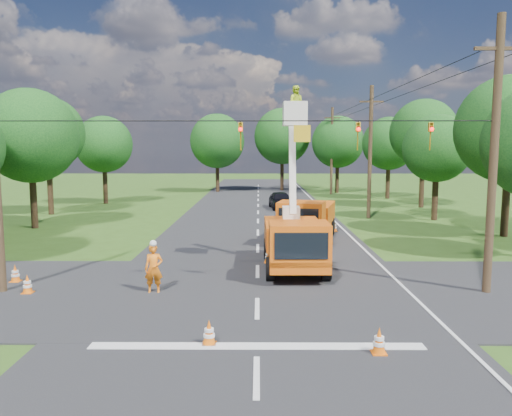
{
  "coord_description": "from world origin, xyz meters",
  "views": [
    {
      "loc": [
        0.05,
        -16.04,
        5.33
      ],
      "look_at": [
        -0.07,
        6.68,
        2.6
      ],
      "focal_mm": 35.0,
      "sensor_mm": 36.0,
      "label": 1
    }
  ],
  "objects_px": {
    "tree_left_f": "(104,144)",
    "pole_right_far": "(332,150)",
    "bucket_truck": "(295,232)",
    "tree_right_b": "(510,130)",
    "distant_car": "(281,200)",
    "traffic_cone_1": "(379,341)",
    "traffic_cone_5": "(15,274)",
    "tree_far_b": "(282,136)",
    "ground_worker": "(154,269)",
    "pole_right_near": "(494,154)",
    "tree_left_d": "(30,136)",
    "tree_right_d": "(424,133)",
    "tree_left_e": "(47,134)",
    "tree_right_e": "(389,144)",
    "traffic_cone_3": "(312,240)",
    "second_truck": "(307,218)",
    "traffic_cone_6": "(334,226)",
    "tree_right_c": "(437,148)",
    "pole_right_mid": "(370,151)",
    "tree_far_a": "(217,141)",
    "traffic_cone_2": "(268,256)",
    "tree_far_c": "(338,142)",
    "traffic_cone_4": "(27,284)",
    "traffic_cone_0": "(209,333)"
  },
  "relations": [
    {
      "from": "pole_right_far",
      "to": "tree_left_d",
      "type": "height_order",
      "value": "pole_right_far"
    },
    {
      "from": "traffic_cone_1",
      "to": "traffic_cone_3",
      "type": "relative_size",
      "value": 1.0
    },
    {
      "from": "traffic_cone_6",
      "to": "pole_right_near",
      "type": "relative_size",
      "value": 0.07
    },
    {
      "from": "traffic_cone_0",
      "to": "tree_left_d",
      "type": "relative_size",
      "value": 0.08
    },
    {
      "from": "second_truck",
      "to": "tree_right_e",
      "type": "xyz_separation_m",
      "value": [
        10.95,
        24.47,
        4.52
      ]
    },
    {
      "from": "distant_car",
      "to": "tree_right_e",
      "type": "height_order",
      "value": "tree_right_e"
    },
    {
      "from": "ground_worker",
      "to": "tree_right_b",
      "type": "distance_m",
      "value": 23.05
    },
    {
      "from": "ground_worker",
      "to": "second_truck",
      "type": "bearing_deg",
      "value": 53.11
    },
    {
      "from": "tree_far_c",
      "to": "traffic_cone_6",
      "type": "bearing_deg",
      "value": -99.19
    },
    {
      "from": "bucket_truck",
      "to": "pole_right_near",
      "type": "distance_m",
      "value": 8.44
    },
    {
      "from": "traffic_cone_5",
      "to": "tree_right_e",
      "type": "height_order",
      "value": "tree_right_e"
    },
    {
      "from": "tree_right_b",
      "to": "tree_far_c",
      "type": "bearing_deg",
      "value": 100.39
    },
    {
      "from": "traffic_cone_0",
      "to": "pole_right_far",
      "type": "bearing_deg",
      "value": 77.73
    },
    {
      "from": "tree_left_d",
      "to": "pole_right_near",
      "type": "bearing_deg",
      "value": -32.55
    },
    {
      "from": "tree_right_b",
      "to": "pole_right_near",
      "type": "bearing_deg",
      "value": -118.44
    },
    {
      "from": "traffic_cone_4",
      "to": "pole_right_near",
      "type": "height_order",
      "value": "pole_right_near"
    },
    {
      "from": "tree_left_d",
      "to": "tree_right_b",
      "type": "xyz_separation_m",
      "value": [
        30.0,
        -3.0,
        0.31
      ]
    },
    {
      "from": "pole_right_near",
      "to": "pole_right_far",
      "type": "distance_m",
      "value": 40.0
    },
    {
      "from": "tree_left_e",
      "to": "traffic_cone_4",
      "type": "bearing_deg",
      "value": -69.43
    },
    {
      "from": "ground_worker",
      "to": "pole_right_mid",
      "type": "xyz_separation_m",
      "value": [
        12.31,
        20.11,
        4.19
      ]
    },
    {
      "from": "pole_right_far",
      "to": "traffic_cone_2",
      "type": "bearing_deg",
      "value": -102.78
    },
    {
      "from": "traffic_cone_3",
      "to": "tree_right_c",
      "type": "height_order",
      "value": "tree_right_c"
    },
    {
      "from": "tree_right_c",
      "to": "distant_car",
      "type": "bearing_deg",
      "value": 148.9
    },
    {
      "from": "traffic_cone_0",
      "to": "tree_right_b",
      "type": "relative_size",
      "value": 0.07
    },
    {
      "from": "ground_worker",
      "to": "pole_right_mid",
      "type": "bearing_deg",
      "value": 53.7
    },
    {
      "from": "bucket_truck",
      "to": "tree_right_b",
      "type": "height_order",
      "value": "tree_right_b"
    },
    {
      "from": "traffic_cone_6",
      "to": "tree_right_d",
      "type": "xyz_separation_m",
      "value": [
        9.91,
        13.47,
        6.32
      ]
    },
    {
      "from": "traffic_cone_1",
      "to": "tree_far_b",
      "type": "xyz_separation_m",
      "value": [
        -0.17,
        50.61,
        6.45
      ]
    },
    {
      "from": "distant_car",
      "to": "traffic_cone_5",
      "type": "relative_size",
      "value": 6.38
    },
    {
      "from": "pole_right_near",
      "to": "tree_far_a",
      "type": "bearing_deg",
      "value": 107.43
    },
    {
      "from": "tree_left_f",
      "to": "pole_right_far",
      "type": "bearing_deg",
      "value": 23.23
    },
    {
      "from": "tree_far_a",
      "to": "tree_right_e",
      "type": "bearing_deg",
      "value": -23.05
    },
    {
      "from": "bucket_truck",
      "to": "traffic_cone_3",
      "type": "xyz_separation_m",
      "value": [
        1.31,
        5.23,
        -1.31
      ]
    },
    {
      "from": "tree_left_d",
      "to": "tree_right_d",
      "type": "bearing_deg",
      "value": 21.93
    },
    {
      "from": "second_truck",
      "to": "traffic_cone_3",
      "type": "relative_size",
      "value": 9.87
    },
    {
      "from": "traffic_cone_4",
      "to": "traffic_cone_2",
      "type": "bearing_deg",
      "value": 28.97
    },
    {
      "from": "traffic_cone_0",
      "to": "traffic_cone_5",
      "type": "bearing_deg",
      "value": 142.69
    },
    {
      "from": "pole_right_near",
      "to": "pole_right_mid",
      "type": "height_order",
      "value": "same"
    },
    {
      "from": "traffic_cone_2",
      "to": "traffic_cone_4",
      "type": "xyz_separation_m",
      "value": [
        -8.96,
        -4.96,
        0.0
      ]
    },
    {
      "from": "ground_worker",
      "to": "traffic_cone_0",
      "type": "distance_m",
      "value": 5.57
    },
    {
      "from": "pole_right_near",
      "to": "tree_right_e",
      "type": "height_order",
      "value": "pole_right_near"
    },
    {
      "from": "pole_right_mid",
      "to": "tree_right_c",
      "type": "xyz_separation_m",
      "value": [
        4.7,
        -1.0,
        0.21
      ]
    },
    {
      "from": "tree_left_e",
      "to": "tree_far_b",
      "type": "bearing_deg",
      "value": 49.28
    },
    {
      "from": "traffic_cone_4",
      "to": "tree_far_c",
      "type": "bearing_deg",
      "value": 66.97
    },
    {
      "from": "ground_worker",
      "to": "pole_right_near",
      "type": "relative_size",
      "value": 0.18
    },
    {
      "from": "pole_right_far",
      "to": "tree_left_d",
      "type": "distance_m",
      "value": 34.33
    },
    {
      "from": "ground_worker",
      "to": "tree_left_f",
      "type": "distance_m",
      "value": 32.41
    },
    {
      "from": "pole_right_near",
      "to": "tree_far_a",
      "type": "height_order",
      "value": "pole_right_near"
    },
    {
      "from": "bucket_truck",
      "to": "distant_car",
      "type": "relative_size",
      "value": 1.77
    },
    {
      "from": "traffic_cone_1",
      "to": "traffic_cone_5",
      "type": "relative_size",
      "value": 1.0
    }
  ]
}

